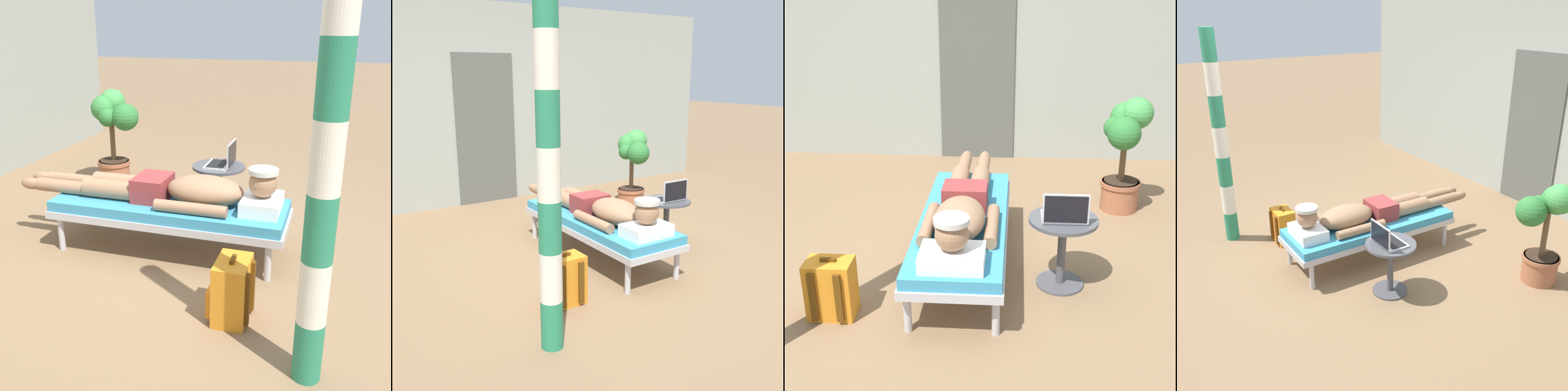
{
  "view_description": "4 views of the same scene",
  "coord_description": "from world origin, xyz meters",
  "views": [
    {
      "loc": [
        -3.2,
        -1.13,
        1.75
      ],
      "look_at": [
        0.15,
        -0.1,
        0.46
      ],
      "focal_mm": 43.54,
      "sensor_mm": 36.0,
      "label": 1
    },
    {
      "loc": [
        -2.52,
        -3.63,
        1.8
      ],
      "look_at": [
        -0.12,
        -0.03,
        0.68
      ],
      "focal_mm": 44.25,
      "sensor_mm": 36.0,
      "label": 2
    },
    {
      "loc": [
        0.45,
        -3.61,
        2.15
      ],
      "look_at": [
        0.21,
        -0.09,
        0.66
      ],
      "focal_mm": 51.06,
      "sensor_mm": 36.0,
      "label": 3
    },
    {
      "loc": [
        3.89,
        -2.26,
        2.57
      ],
      "look_at": [
        -0.17,
        0.28,
        0.58
      ],
      "focal_mm": 42.13,
      "sensor_mm": 36.0,
      "label": 4
    }
  ],
  "objects": [
    {
      "name": "ground_plane",
      "position": [
        0.0,
        0.0,
        0.0
      ],
      "size": [
        40.0,
        40.0,
        0.0
      ],
      "primitive_type": "plane",
      "color": "#846647"
    },
    {
      "name": "house_wall_back",
      "position": [
        0.07,
        2.8,
        1.35
      ],
      "size": [
        7.6,
        0.2,
        2.7
      ],
      "primitive_type": "cube",
      "color": "#999E93",
      "rests_on": "ground"
    },
    {
      "name": "house_door_panel",
      "position": [
        -0.01,
        2.69,
        1.02
      ],
      "size": [
        0.84,
        0.03,
        2.04
      ],
      "primitive_type": "cube",
      "color": "#545651",
      "rests_on": "ground"
    },
    {
      "name": "lounge_chair",
      "position": [
        0.07,
        0.09,
        0.35
      ],
      "size": [
        0.65,
        1.87,
        0.42
      ],
      "color": "#B7B7BC",
      "rests_on": "ground"
    },
    {
      "name": "person_reclining",
      "position": [
        0.07,
        0.03,
        0.52
      ],
      "size": [
        0.53,
        2.17,
        0.33
      ],
      "color": "white",
      "rests_on": "lounge_chair"
    },
    {
      "name": "side_table",
      "position": [
        0.79,
        -0.12,
        0.36
      ],
      "size": [
        0.48,
        0.48,
        0.52
      ],
      "color": "#4C4C51",
      "rests_on": "ground"
    },
    {
      "name": "laptop",
      "position": [
        0.79,
        -0.17,
        0.58
      ],
      "size": [
        0.31,
        0.24,
        0.23
      ],
      "color": "silver",
      "rests_on": "side_table"
    },
    {
      "name": "backpack",
      "position": [
        -0.72,
        -0.6,
        0.2
      ],
      "size": [
        0.3,
        0.26,
        0.42
      ],
      "color": "orange",
      "rests_on": "ground"
    },
    {
      "name": "potted_plant",
      "position": [
        1.42,
        1.24,
        0.62
      ],
      "size": [
        0.43,
        0.56,
        1.06
      ],
      "color": "#9E5B3D",
      "rests_on": "ground"
    },
    {
      "name": "porch_post",
      "position": [
        -1.12,
        -1.09,
        1.19
      ],
      "size": [
        0.15,
        0.15,
        2.38
      ],
      "color": "#267F59",
      "rests_on": "ground"
    }
  ]
}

